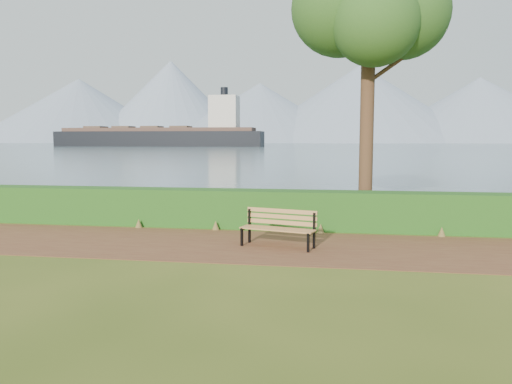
# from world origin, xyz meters

# --- Properties ---
(ground) EXTENTS (140.00, 140.00, 0.00)m
(ground) POSITION_xyz_m (0.00, 0.00, 0.00)
(ground) COLOR #3B4F16
(ground) RESTS_ON ground
(path) EXTENTS (40.00, 3.40, 0.01)m
(path) POSITION_xyz_m (0.00, 0.30, 0.01)
(path) COLOR brown
(path) RESTS_ON ground
(hedge) EXTENTS (32.00, 0.85, 1.00)m
(hedge) POSITION_xyz_m (0.00, 2.60, 0.50)
(hedge) COLOR #194D16
(hedge) RESTS_ON ground
(water) EXTENTS (700.00, 510.00, 0.00)m
(water) POSITION_xyz_m (0.00, 260.00, 0.01)
(water) COLOR #3F5565
(water) RESTS_ON ground
(mountains) EXTENTS (585.00, 190.00, 70.00)m
(mountains) POSITION_xyz_m (-9.17, 406.05, 27.70)
(mountains) COLOR #798AA2
(mountains) RESTS_ON ground
(bench) EXTENTS (1.70, 0.88, 0.82)m
(bench) POSITION_xyz_m (0.75, 0.29, 0.47)
(bench) COLOR black
(bench) RESTS_ON ground
(cargo_ship) EXTENTS (72.26, 12.74, 21.87)m
(cargo_ship) POSITION_xyz_m (-56.06, 155.50, 3.26)
(cargo_ship) COLOR black
(cargo_ship) RESTS_ON ground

